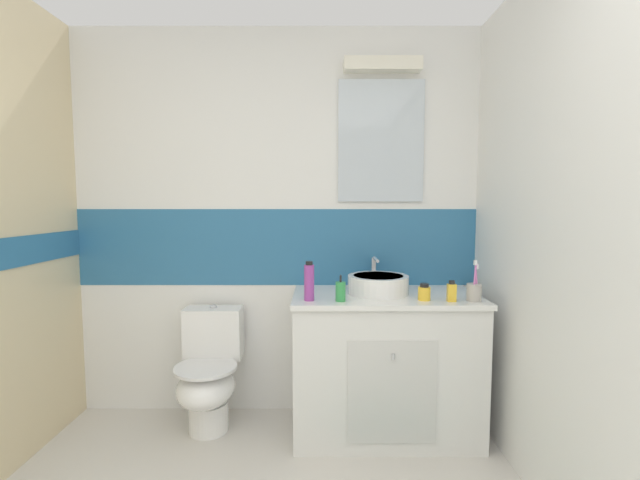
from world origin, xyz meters
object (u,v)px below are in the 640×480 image
sink_basin (376,284)px  toothbrush_cup (472,291)px  perfume_flask_small (450,291)px  soap_dispenser (339,291)px  toilet (207,374)px  shampoo_bottle_tall (307,282)px  hair_gel_jar (422,292)px

sink_basin → toothbrush_cup: toothbrush_cup is taller
toothbrush_cup → perfume_flask_small: (-0.13, -0.01, 0.00)m
soap_dispenser → toilet: bearing=164.3°
sink_basin → perfume_flask_small: (0.37, -0.22, -0.00)m
toilet → shampoo_bottle_tall: 0.89m
sink_basin → perfume_flask_small: size_ratio=3.45×
toothbrush_cup → soap_dispenser: size_ratio=1.56×
sink_basin → hair_gel_jar: sink_basin is taller
toothbrush_cup → perfume_flask_small: bearing=-174.0°
toilet → hair_gel_jar: size_ratio=7.85×
toilet → shampoo_bottle_tall: (0.62, -0.21, 0.61)m
hair_gel_jar → toilet: bearing=171.1°
soap_dispenser → hair_gel_jar: soap_dispenser is taller
shampoo_bottle_tall → perfume_flask_small: shampoo_bottle_tall is taller
soap_dispenser → perfume_flask_small: size_ratio=1.26×
sink_basin → perfume_flask_small: 0.43m
toothbrush_cup → sink_basin: bearing=157.8°
soap_dispenser → shampoo_bottle_tall: (-0.17, 0.02, 0.05)m
sink_basin → toilet: sink_basin is taller
perfume_flask_small → toilet: bearing=170.6°
perfume_flask_small → hair_gel_jar: bearing=166.4°
shampoo_bottle_tall → perfume_flask_small: 0.78m
soap_dispenser → perfume_flask_small: 0.61m
toilet → toothbrush_cup: 1.65m
toilet → shampoo_bottle_tall: bearing=-18.2°
toothbrush_cup → shampoo_bottle_tall: toothbrush_cup is taller
soap_dispenser → perfume_flask_small: (0.61, -0.01, 0.00)m
soap_dispenser → perfume_flask_small: bearing=-0.8°
sink_basin → toothbrush_cup: bearing=-22.2°
toilet → perfume_flask_small: 1.53m
toilet → soap_dispenser: bearing=-15.7°
perfume_flask_small → hair_gel_jar: perfume_flask_small is taller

